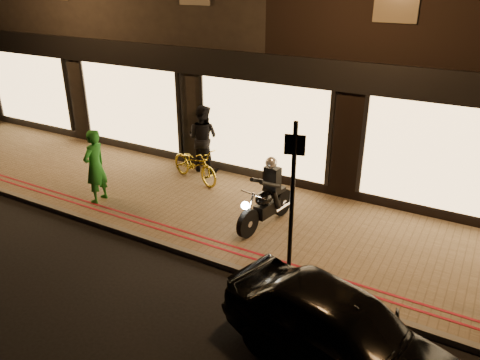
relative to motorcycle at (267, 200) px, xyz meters
name	(u,v)px	position (x,y,z in m)	size (l,w,h in m)	color
ground	(174,253)	(-1.21, -1.83, -0.73)	(90.00, 90.00, 0.00)	black
sidewalk	(224,211)	(-1.21, 0.17, -0.67)	(50.00, 4.00, 0.12)	#756148
kerb_stone	(176,249)	(-1.21, -1.78, -0.67)	(50.00, 0.14, 0.12)	#59544C
red_kerb_lines	(189,236)	(-1.21, -1.28, -0.61)	(50.00, 0.26, 0.01)	maroon
building_row	(335,9)	(-1.21, 7.16, 3.51)	(48.00, 10.11, 8.50)	black
motorcycle	(267,200)	(0.00, 0.00, 0.00)	(0.66, 1.93, 1.59)	black
sign_post	(292,196)	(1.24, -1.58, 1.06)	(0.35, 0.11, 3.00)	black
bicycle_gold	(195,164)	(-2.77, 1.22, -0.14)	(0.63, 1.80, 0.95)	gold
person_green	(95,166)	(-4.16, -0.97, 0.30)	(0.67, 0.44, 1.83)	#1F7623
person_dark	(203,138)	(-3.00, 1.97, 0.34)	(0.92, 0.72, 1.90)	black
parked_car	(341,331)	(2.72, -3.08, -0.10)	(1.51, 3.74, 1.28)	black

